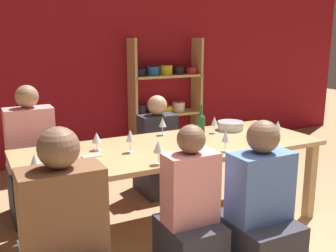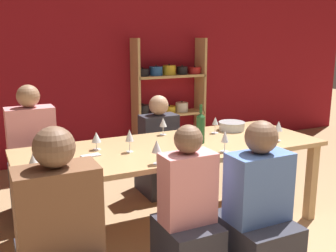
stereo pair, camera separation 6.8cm
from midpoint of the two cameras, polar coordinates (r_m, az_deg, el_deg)
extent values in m
cube|color=maroon|center=(5.58, -8.40, 9.21)|extent=(8.80, 0.06, 2.70)
cube|color=tan|center=(5.56, -4.34, 3.97)|extent=(0.04, 0.30, 1.67)
cube|color=tan|center=(6.03, 5.01, 4.64)|extent=(0.04, 0.30, 1.67)
cube|color=tan|center=(5.95, 0.50, -3.48)|extent=(1.05, 0.30, 0.04)
cylinder|color=silver|center=(5.76, -3.24, -3.37)|extent=(0.19, 0.19, 0.10)
sphere|color=black|center=(5.75, -3.25, -2.79)|extent=(0.02, 0.02, 0.02)
cylinder|color=red|center=(5.93, 0.51, -2.74)|extent=(0.19, 0.19, 0.12)
sphere|color=black|center=(5.91, 0.51, -2.04)|extent=(0.02, 0.02, 0.02)
cylinder|color=black|center=(6.02, 2.30, -2.44)|extent=(0.19, 0.19, 0.14)
sphere|color=black|center=(6.00, 2.30, -1.69)|extent=(0.02, 0.02, 0.02)
cube|color=tan|center=(5.82, 0.51, 1.79)|extent=(1.05, 0.30, 0.04)
cylinder|color=black|center=(5.63, -3.32, 2.34)|extent=(0.19, 0.19, 0.15)
sphere|color=black|center=(5.61, -3.33, 3.20)|extent=(0.02, 0.02, 0.02)
cylinder|color=black|center=(5.72, -1.37, 2.27)|extent=(0.18, 0.18, 0.10)
sphere|color=black|center=(5.71, -1.37, 2.88)|extent=(0.02, 0.02, 0.02)
cylinder|color=gold|center=(5.81, 0.52, 2.43)|extent=(0.19, 0.19, 0.10)
sphere|color=black|center=(5.80, 0.52, 3.01)|extent=(0.02, 0.02, 0.02)
cylinder|color=silver|center=(5.90, 2.34, 2.79)|extent=(0.19, 0.19, 0.14)
sphere|color=black|center=(5.89, 2.35, 3.56)|extent=(0.02, 0.02, 0.02)
cube|color=tan|center=(5.74, 0.53, 7.26)|extent=(1.05, 0.30, 0.04)
cylinder|color=black|center=(5.56, -3.39, 7.77)|extent=(0.19, 0.19, 0.10)
sphere|color=black|center=(5.55, -3.40, 8.42)|extent=(0.02, 0.02, 0.02)
cylinder|color=#235BAD|center=(5.64, -1.40, 7.99)|extent=(0.19, 0.19, 0.13)
sphere|color=black|center=(5.63, -1.41, 8.75)|extent=(0.02, 0.02, 0.02)
cylinder|color=gold|center=(5.73, 0.53, 8.13)|extent=(0.19, 0.19, 0.14)
sphere|color=black|center=(5.72, 0.53, 8.93)|extent=(0.02, 0.02, 0.02)
cylinder|color=black|center=(5.83, 2.39, 8.08)|extent=(0.16, 0.16, 0.11)
sphere|color=black|center=(5.82, 2.40, 8.75)|extent=(0.02, 0.02, 0.02)
cylinder|color=red|center=(5.93, 4.20, 8.06)|extent=(0.19, 0.19, 0.10)
sphere|color=black|center=(5.93, 4.21, 8.64)|extent=(0.02, 0.02, 0.02)
cube|color=tan|center=(3.41, 1.31, -3.12)|extent=(2.64, 0.98, 0.04)
cube|color=tan|center=(2.84, -18.16, -15.61)|extent=(0.08, 0.08, 0.73)
cube|color=tan|center=(3.95, 20.53, -7.62)|extent=(0.08, 0.08, 0.73)
cube|color=tan|center=(3.59, -20.09, -9.64)|extent=(0.08, 0.08, 0.73)
cube|color=tan|center=(4.51, 12.97, -4.56)|extent=(0.08, 0.08, 0.73)
cylinder|color=#B7BABC|center=(4.00, 9.72, -0.01)|extent=(0.26, 0.26, 0.08)
torus|color=#B7BABC|center=(3.99, 9.74, 0.53)|extent=(0.27, 0.27, 0.01)
cylinder|color=#1E4C23|center=(3.46, 5.30, -0.57)|extent=(0.08, 0.08, 0.24)
cone|color=#1E4C23|center=(3.44, 5.35, 1.63)|extent=(0.08, 0.08, 0.03)
cylinder|color=#1E4C23|center=(3.43, 5.37, 2.51)|extent=(0.03, 0.03, 0.07)
cylinder|color=white|center=(3.86, 7.33, -0.99)|extent=(0.07, 0.07, 0.00)
cylinder|color=white|center=(3.85, 7.34, -0.37)|extent=(0.01, 0.01, 0.08)
cone|color=white|center=(3.84, 7.38, 0.78)|extent=(0.06, 0.06, 0.08)
cylinder|color=beige|center=(3.84, 7.37, 0.51)|extent=(0.03, 0.03, 0.03)
cylinder|color=white|center=(3.18, -15.93, -4.42)|extent=(0.07, 0.07, 0.00)
cylinder|color=white|center=(3.17, -15.96, -3.83)|extent=(0.01, 0.01, 0.06)
cone|color=white|center=(3.15, -16.05, -2.52)|extent=(0.07, 0.07, 0.09)
cylinder|color=white|center=(3.47, 15.35, -2.95)|extent=(0.06, 0.06, 0.00)
cylinder|color=white|center=(3.46, 15.38, -2.42)|extent=(0.01, 0.01, 0.06)
cone|color=white|center=(3.44, 15.46, -1.21)|extent=(0.08, 0.08, 0.09)
cylinder|color=white|center=(3.70, 16.14, -2.02)|extent=(0.06, 0.06, 0.00)
cylinder|color=white|center=(3.69, 16.18, -1.34)|extent=(0.01, 0.01, 0.09)
cone|color=white|center=(3.67, 16.27, 0.00)|extent=(0.08, 0.08, 0.09)
cylinder|color=maroon|center=(3.67, 16.24, -0.35)|extent=(0.04, 0.04, 0.04)
cylinder|color=white|center=(2.77, -15.12, -6.92)|extent=(0.07, 0.07, 0.00)
cylinder|color=white|center=(2.76, -15.17, -6.11)|extent=(0.01, 0.01, 0.08)
cone|color=white|center=(2.73, -15.27, -4.49)|extent=(0.08, 0.08, 0.09)
cylinder|color=maroon|center=(2.74, -15.25, -4.92)|extent=(0.04, 0.04, 0.03)
cylinder|color=white|center=(3.25, 8.79, -3.67)|extent=(0.07, 0.07, 0.00)
cylinder|color=white|center=(3.24, 8.82, -2.97)|extent=(0.01, 0.01, 0.08)
cone|color=white|center=(3.22, 8.87, -1.47)|extent=(0.06, 0.06, 0.10)
cylinder|color=maroon|center=(3.23, 8.85, -1.91)|extent=(0.03, 0.03, 0.04)
cylinder|color=white|center=(3.22, -4.96, -3.72)|extent=(0.06, 0.06, 0.00)
cylinder|color=white|center=(3.21, -4.98, -2.94)|extent=(0.01, 0.01, 0.09)
cone|color=white|center=(3.19, -5.01, -1.34)|extent=(0.07, 0.07, 0.10)
cylinder|color=beige|center=(3.19, -5.00, -1.78)|extent=(0.04, 0.04, 0.04)
cylinder|color=white|center=(2.91, -0.97, -5.49)|extent=(0.06, 0.06, 0.00)
cylinder|color=white|center=(2.90, -0.97, -4.65)|extent=(0.01, 0.01, 0.09)
cone|color=white|center=(2.87, -0.98, -2.96)|extent=(0.08, 0.08, 0.09)
cylinder|color=maroon|center=(2.88, -0.97, -3.41)|extent=(0.04, 0.04, 0.04)
cylinder|color=white|center=(2.84, -18.17, -6.65)|extent=(0.06, 0.06, 0.00)
cylinder|color=white|center=(2.83, -18.22, -6.03)|extent=(0.01, 0.01, 0.06)
cone|color=white|center=(2.81, -18.32, -4.56)|extent=(0.07, 0.07, 0.09)
cylinder|color=beige|center=(2.81, -18.29, -5.01)|extent=(0.04, 0.04, 0.04)
cylinder|color=white|center=(3.11, -14.52, -4.74)|extent=(0.06, 0.06, 0.00)
cylinder|color=white|center=(3.10, -14.56, -4.06)|extent=(0.01, 0.01, 0.07)
cone|color=white|center=(3.08, -14.63, -2.77)|extent=(0.07, 0.07, 0.07)
cylinder|color=maroon|center=(3.08, -14.62, -3.08)|extent=(0.04, 0.04, 0.03)
cylinder|color=white|center=(3.32, -9.72, -3.36)|extent=(0.07, 0.07, 0.00)
cylinder|color=white|center=(3.31, -9.74, -2.83)|extent=(0.01, 0.01, 0.06)
cone|color=white|center=(3.29, -9.79, -1.59)|extent=(0.08, 0.08, 0.09)
cylinder|color=maroon|center=(3.30, -9.77, -1.96)|extent=(0.04, 0.04, 0.03)
cylinder|color=white|center=(3.76, -0.19, -1.25)|extent=(0.06, 0.06, 0.00)
cylinder|color=white|center=(3.75, -0.19, -0.64)|extent=(0.01, 0.01, 0.08)
cone|color=white|center=(3.74, -0.19, 0.58)|extent=(0.07, 0.07, 0.09)
cube|color=silver|center=(3.15, -10.55, -4.24)|extent=(0.16, 0.08, 0.01)
cube|color=#2D2D38|center=(3.06, 13.22, -16.53)|extent=(0.44, 0.55, 0.41)
cube|color=#4C70B7|center=(2.87, 13.69, -8.59)|extent=(0.44, 0.24, 0.49)
sphere|color=brown|center=(2.76, 14.08, -1.57)|extent=(0.23, 0.23, 0.23)
cube|color=#2D2D38|center=(4.02, -18.19, -8.98)|extent=(0.43, 0.54, 0.48)
cube|color=pink|center=(3.86, -18.73, -1.64)|extent=(0.43, 0.24, 0.58)
sphere|color=#9E7556|center=(3.78, -19.16, 4.13)|extent=(0.21, 0.21, 0.21)
cube|color=brown|center=(2.30, -14.81, -11.82)|extent=(0.46, 0.25, 0.51)
sphere|color=brown|center=(2.18, -15.35, -2.98)|extent=(0.23, 0.23, 0.23)
cube|color=#2D2D38|center=(4.38, -0.87, -7.00)|extent=(0.40, 0.50, 0.41)
cube|color=#2D2D38|center=(4.25, -0.89, -1.45)|extent=(0.40, 0.22, 0.46)
sphere|color=tan|center=(4.18, -0.90, 3.04)|extent=(0.21, 0.21, 0.21)
cube|color=#2D2D38|center=(2.86, 3.49, -17.86)|extent=(0.36, 0.45, 0.46)
cube|color=pink|center=(2.65, 3.63, -9.03)|extent=(0.36, 0.20, 0.49)
sphere|color=brown|center=(2.55, 3.74, -1.93)|extent=(0.19, 0.19, 0.19)
camera|label=1|loc=(0.03, -89.44, 0.13)|focal=42.00mm
camera|label=2|loc=(0.03, 90.56, -0.13)|focal=42.00mm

